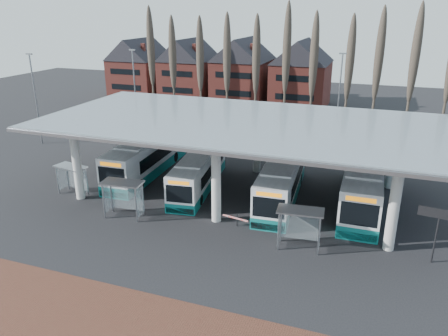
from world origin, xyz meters
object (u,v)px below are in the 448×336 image
(bus_1, at_px, (199,172))
(bus_2, at_px, (282,180))
(shelter_1, at_px, (124,191))
(shelter_2, at_px, (300,219))
(shelter_0, at_px, (72,173))
(bus_0, at_px, (147,156))
(bus_3, at_px, (363,183))

(bus_1, bearing_deg, bus_2, -6.07)
(shelter_1, bearing_deg, shelter_2, -6.36)
(bus_1, distance_m, shelter_2, 12.42)
(bus_1, bearing_deg, shelter_2, -42.86)
(shelter_1, bearing_deg, shelter_0, 154.91)
(bus_0, relative_size, shelter_0, 4.45)
(shelter_0, bearing_deg, bus_3, 25.32)
(shelter_0, bearing_deg, shelter_1, -9.15)
(shelter_2, bearing_deg, shelter_0, 168.00)
(bus_3, height_order, shelter_2, bus_3)
(shelter_0, bearing_deg, bus_1, 37.35)
(shelter_0, xyz_separation_m, shelter_2, (19.53, -2.34, 0.18))
(bus_3, relative_size, shelter_2, 4.25)
(bus_3, relative_size, shelter_0, 4.53)
(bus_2, relative_size, bus_3, 0.93)
(shelter_0, xyz_separation_m, shelter_1, (6.33, -2.21, 0.23))
(bus_2, distance_m, shelter_0, 17.43)
(shelter_0, distance_m, shelter_1, 6.71)
(bus_2, height_order, bus_3, bus_3)
(shelter_1, bearing_deg, bus_3, 21.12)
(bus_1, bearing_deg, bus_0, 156.60)
(bus_2, xyz_separation_m, shelter_1, (-10.35, -7.24, 0.48))
(bus_3, bearing_deg, shelter_2, -112.68)
(bus_1, height_order, bus_3, bus_3)
(bus_0, distance_m, shelter_2, 18.40)
(bus_0, distance_m, shelter_1, 9.24)
(shelter_1, relative_size, shelter_2, 1.03)
(bus_3, distance_m, shelter_1, 18.67)
(bus_1, xyz_separation_m, shelter_0, (-9.40, -4.84, 0.38))
(bus_0, height_order, shelter_1, bus_0)
(bus_0, bearing_deg, shelter_1, -74.56)
(bus_2, xyz_separation_m, bus_3, (6.29, 1.22, 0.14))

